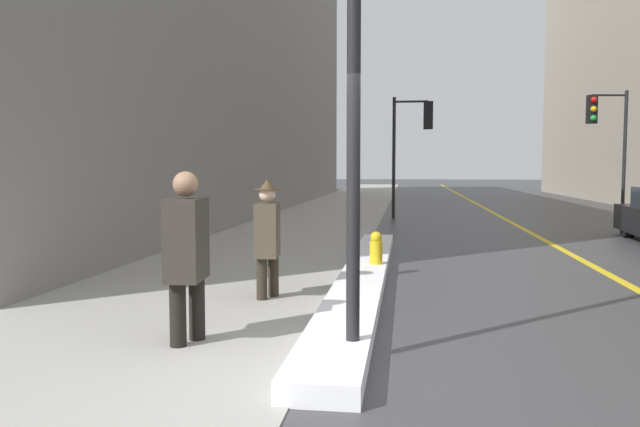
% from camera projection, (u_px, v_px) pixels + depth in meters
% --- Properties ---
extents(ground_plane, '(160.00, 160.00, 0.00)m').
position_uv_depth(ground_plane, '(300.00, 386.00, 4.86)').
color(ground_plane, '#38383A').
extents(sidewalk_slab, '(4.00, 80.00, 0.01)m').
position_uv_depth(sidewalk_slab, '(318.00, 220.00, 19.95)').
color(sidewalk_slab, '#9E9B93').
rests_on(sidewalk_slab, ground).
extents(road_centre_stripe, '(0.16, 80.00, 0.00)m').
position_uv_depth(road_centre_stripe, '(511.00, 222.00, 19.12)').
color(road_centre_stripe, gold).
rests_on(road_centre_stripe, ground).
extents(snow_bank_curb, '(0.64, 9.75, 0.19)m').
position_uv_depth(snow_bank_curb, '(364.00, 276.00, 9.19)').
color(snow_bank_curb, white).
rests_on(snow_bank_curb, ground).
extents(building_facade_left, '(6.00, 36.00, 13.61)m').
position_uv_depth(building_facade_left, '(213.00, 40.00, 25.07)').
color(building_facade_left, slate).
rests_on(building_facade_left, ground).
extents(traffic_light_near, '(1.31, 0.32, 3.98)m').
position_uv_depth(traffic_light_near, '(415.00, 131.00, 20.36)').
color(traffic_light_near, black).
rests_on(traffic_light_near, ground).
extents(traffic_light_far, '(1.31, 0.44, 4.13)m').
position_uv_depth(traffic_light_far, '(605.00, 126.00, 19.83)').
color(traffic_light_far, black).
rests_on(traffic_light_far, ground).
extents(pedestrian_in_glasses, '(0.36, 0.56, 1.67)m').
position_uv_depth(pedestrian_in_glasses, '(187.00, 249.00, 5.95)').
color(pedestrian_in_glasses, black).
rests_on(pedestrian_in_glasses, ground).
extents(pedestrian_nearside, '(0.33, 0.50, 1.55)m').
position_uv_depth(pedestrian_nearside, '(267.00, 234.00, 8.01)').
color(pedestrian_nearside, '#2A241B').
rests_on(pedestrian_nearside, ground).
extents(fire_hydrant, '(0.20, 0.20, 0.70)m').
position_uv_depth(fire_hydrant, '(376.00, 254.00, 9.74)').
color(fire_hydrant, gold).
rests_on(fire_hydrant, ground).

